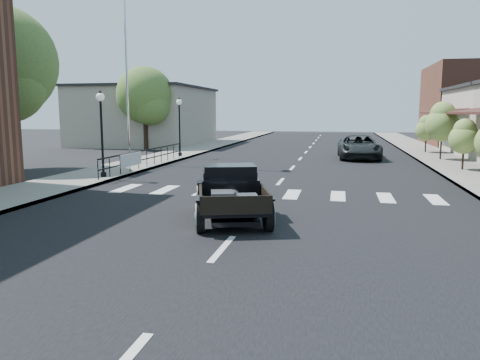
# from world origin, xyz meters

# --- Properties ---
(ground) EXTENTS (120.00, 120.00, 0.00)m
(ground) POSITION_xyz_m (0.00, 0.00, 0.00)
(ground) COLOR black
(ground) RESTS_ON ground
(road) EXTENTS (14.00, 80.00, 0.02)m
(road) POSITION_xyz_m (0.00, 15.00, 0.01)
(road) COLOR black
(road) RESTS_ON ground
(road_markings) EXTENTS (12.00, 60.00, 0.06)m
(road_markings) POSITION_xyz_m (0.00, 10.00, 0.00)
(road_markings) COLOR silver
(road_markings) RESTS_ON ground
(sidewalk_left) EXTENTS (3.00, 80.00, 0.15)m
(sidewalk_left) POSITION_xyz_m (-8.50, 15.00, 0.07)
(sidewalk_left) COLOR gray
(sidewalk_left) RESTS_ON ground
(sidewalk_right) EXTENTS (3.00, 80.00, 0.15)m
(sidewalk_right) POSITION_xyz_m (8.50, 15.00, 0.07)
(sidewalk_right) COLOR gray
(sidewalk_right) RESTS_ON ground
(low_building_left) EXTENTS (10.00, 12.00, 5.00)m
(low_building_left) POSITION_xyz_m (-15.00, 28.00, 2.50)
(low_building_left) COLOR gray
(low_building_left) RESTS_ON ground
(railing) EXTENTS (0.08, 10.00, 1.00)m
(railing) POSITION_xyz_m (-7.30, 10.00, 0.65)
(railing) COLOR black
(railing) RESTS_ON sidewalk_left
(banner) EXTENTS (0.04, 2.20, 0.60)m
(banner) POSITION_xyz_m (-7.22, 8.00, 0.45)
(banner) COLOR silver
(banner) RESTS_ON sidewalk_left
(lamp_post_b) EXTENTS (0.36, 0.36, 3.71)m
(lamp_post_b) POSITION_xyz_m (-7.60, 6.00, 2.01)
(lamp_post_b) COLOR black
(lamp_post_b) RESTS_ON sidewalk_left
(lamp_post_c) EXTENTS (0.36, 0.36, 3.71)m
(lamp_post_c) POSITION_xyz_m (-7.60, 16.00, 2.01)
(lamp_post_c) COLOR black
(lamp_post_c) RESTS_ON sidewalk_left
(flagpole) EXTENTS (0.12, 0.12, 13.15)m
(flagpole) POSITION_xyz_m (-9.20, 12.00, 6.73)
(flagpole) COLOR silver
(flagpole) RESTS_ON sidewalk_left
(big_tree_near) EXTENTS (5.52, 5.52, 8.10)m
(big_tree_near) POSITION_xyz_m (-14.00, 8.00, 4.05)
(big_tree_near) COLOR #49662B
(big_tree_near) RESTS_ON ground
(big_tree_far) EXTENTS (4.38, 4.38, 6.44)m
(big_tree_far) POSITION_xyz_m (-12.50, 22.00, 3.22)
(big_tree_far) COLOR #49662B
(big_tree_far) RESTS_ON ground
(small_tree_c) EXTENTS (1.43, 1.43, 2.38)m
(small_tree_c) POSITION_xyz_m (8.30, 12.00, 1.34)
(small_tree_c) COLOR olive
(small_tree_c) RESTS_ON sidewalk_right
(small_tree_d) EXTENTS (1.97, 1.97, 3.28)m
(small_tree_d) POSITION_xyz_m (8.30, 17.22, 1.79)
(small_tree_d) COLOR olive
(small_tree_d) RESTS_ON sidewalk_right
(small_tree_e) EXTENTS (1.49, 1.49, 2.49)m
(small_tree_e) POSITION_xyz_m (8.30, 22.30, 1.39)
(small_tree_e) COLOR olive
(small_tree_e) RESTS_ON sidewalk_right
(hotrod_pickup) EXTENTS (3.25, 4.77, 1.51)m
(hotrod_pickup) POSITION_xyz_m (-0.52, -0.08, 0.76)
(hotrod_pickup) COLOR black
(hotrod_pickup) RESTS_ON ground
(second_car) EXTENTS (2.68, 5.45, 1.49)m
(second_car) POSITION_xyz_m (3.59, 17.86, 0.74)
(second_car) COLOR black
(second_car) RESTS_ON ground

